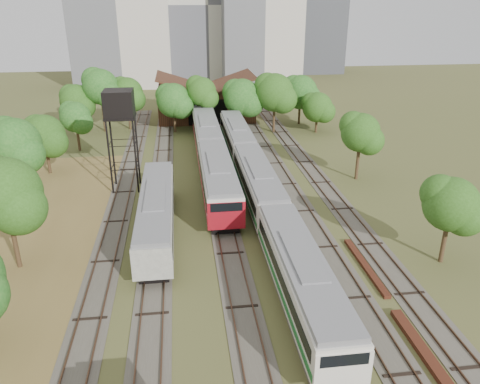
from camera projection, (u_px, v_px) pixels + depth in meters
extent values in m
plane|color=#475123|center=(281.00, 336.00, 29.00)|extent=(240.00, 240.00, 0.00)
cube|color=brown|center=(17.00, 285.00, 34.17)|extent=(14.00, 60.00, 0.04)
cube|color=#4C473D|center=(123.00, 192.00, 50.45)|extent=(2.60, 80.00, 0.06)
cube|color=#472D1E|center=(117.00, 192.00, 50.33)|extent=(0.08, 80.00, 0.14)
cube|color=#472D1E|center=(130.00, 191.00, 50.50)|extent=(0.08, 80.00, 0.14)
cube|color=#4C473D|center=(161.00, 190.00, 50.93)|extent=(2.60, 80.00, 0.06)
cube|color=#472D1E|center=(154.00, 190.00, 50.81)|extent=(0.08, 80.00, 0.14)
cube|color=#472D1E|center=(167.00, 189.00, 50.98)|extent=(0.08, 80.00, 0.14)
cube|color=#4C473D|center=(216.00, 188.00, 51.64)|extent=(2.60, 80.00, 0.06)
cube|color=#472D1E|center=(209.00, 187.00, 51.52)|extent=(0.08, 80.00, 0.14)
cube|color=#472D1E|center=(222.00, 187.00, 51.70)|extent=(0.08, 80.00, 0.14)
cube|color=#4C473D|center=(252.00, 186.00, 52.12)|extent=(2.60, 80.00, 0.06)
cube|color=#472D1E|center=(245.00, 185.00, 52.00)|extent=(0.08, 80.00, 0.14)
cube|color=#472D1E|center=(258.00, 185.00, 52.17)|extent=(0.08, 80.00, 0.14)
cube|color=#4C473D|center=(287.00, 184.00, 52.60)|extent=(2.60, 80.00, 0.06)
cube|color=#472D1E|center=(280.00, 184.00, 52.48)|extent=(0.08, 80.00, 0.14)
cube|color=#472D1E|center=(293.00, 183.00, 52.65)|extent=(0.08, 80.00, 0.14)
cube|color=#4C473D|center=(321.00, 183.00, 53.07)|extent=(2.60, 80.00, 0.06)
cube|color=#472D1E|center=(315.00, 182.00, 52.95)|extent=(0.08, 80.00, 0.14)
cube|color=#472D1E|center=(327.00, 182.00, 53.13)|extent=(0.08, 80.00, 0.14)
cube|color=black|center=(218.00, 196.00, 48.44)|extent=(2.46, 15.64, 0.90)
cube|color=silver|center=(218.00, 179.00, 47.73)|extent=(3.24, 17.00, 2.80)
cube|color=black|center=(218.00, 176.00, 47.60)|extent=(3.30, 15.64, 0.95)
cube|color=slate|center=(218.00, 164.00, 47.12)|extent=(2.99, 16.66, 0.40)
cube|color=maroon|center=(218.00, 186.00, 48.03)|extent=(3.30, 16.66, 0.50)
cube|color=maroon|center=(226.00, 216.00, 40.05)|extent=(3.28, 0.25, 2.52)
cube|color=black|center=(207.00, 147.00, 64.47)|extent=(2.46, 15.64, 0.90)
cube|color=silver|center=(207.00, 134.00, 63.76)|extent=(3.24, 17.00, 2.80)
cube|color=black|center=(207.00, 131.00, 63.63)|extent=(3.30, 15.64, 0.95)
cube|color=slate|center=(207.00, 122.00, 63.15)|extent=(2.99, 16.66, 0.40)
cube|color=maroon|center=(207.00, 139.00, 64.06)|extent=(3.30, 16.66, 0.50)
cube|color=black|center=(300.00, 298.00, 31.95)|extent=(2.27, 15.64, 0.82)
cube|color=silver|center=(301.00, 277.00, 31.30)|extent=(2.99, 17.00, 2.58)
cube|color=black|center=(301.00, 273.00, 31.18)|extent=(3.05, 15.64, 0.88)
cube|color=slate|center=(302.00, 258.00, 30.73)|extent=(2.75, 16.66, 0.37)
cube|color=#175F26|center=(301.00, 286.00, 31.57)|extent=(3.05, 16.66, 0.46)
cube|color=silver|center=(343.00, 371.00, 23.61)|extent=(3.03, 0.25, 2.32)
cube|color=black|center=(258.00, 198.00, 47.98)|extent=(2.27, 15.64, 0.82)
cube|color=silver|center=(258.00, 183.00, 47.33)|extent=(2.99, 17.00, 2.58)
cube|color=black|center=(258.00, 180.00, 47.21)|extent=(3.05, 15.64, 0.88)
cube|color=slate|center=(258.00, 169.00, 46.76)|extent=(2.75, 16.66, 0.37)
cube|color=#175F26|center=(258.00, 189.00, 47.60)|extent=(3.05, 16.66, 0.46)
cube|color=black|center=(237.00, 148.00, 64.01)|extent=(2.27, 15.64, 0.82)
cube|color=silver|center=(237.00, 136.00, 63.35)|extent=(2.99, 17.00, 2.58)
cube|color=black|center=(237.00, 134.00, 63.24)|extent=(3.05, 15.64, 0.88)
cube|color=slate|center=(237.00, 125.00, 62.79)|extent=(2.75, 16.66, 0.37)
cube|color=#175F26|center=(237.00, 141.00, 63.63)|extent=(3.05, 16.66, 0.46)
cube|color=black|center=(200.00, 116.00, 81.44)|extent=(2.07, 14.72, 0.75)
cube|color=silver|center=(200.00, 107.00, 80.84)|extent=(2.73, 16.00, 2.36)
cube|color=black|center=(200.00, 106.00, 80.74)|extent=(2.79, 14.72, 0.80)
cube|color=slate|center=(200.00, 100.00, 80.33)|extent=(2.51, 15.68, 0.34)
cube|color=#175F26|center=(200.00, 111.00, 81.10)|extent=(2.79, 15.68, 0.42)
cube|color=silver|center=(203.00, 119.00, 73.61)|extent=(2.77, 0.25, 2.12)
cube|color=black|center=(158.00, 228.00, 41.69)|extent=(2.20, 16.56, 0.80)
cube|color=gray|center=(156.00, 212.00, 41.06)|extent=(2.89, 18.00, 2.50)
cube|color=black|center=(156.00, 209.00, 40.95)|extent=(2.95, 16.56, 0.85)
cube|color=slate|center=(155.00, 197.00, 40.51)|extent=(2.66, 17.64, 0.36)
cylinder|color=black|center=(110.00, 158.00, 48.69)|extent=(0.20, 0.20, 7.90)
cylinder|color=black|center=(136.00, 157.00, 49.01)|extent=(0.20, 0.20, 7.90)
cylinder|color=black|center=(113.00, 151.00, 51.13)|extent=(0.20, 0.20, 7.90)
cylinder|color=black|center=(137.00, 150.00, 51.45)|extent=(0.20, 0.20, 7.90)
cube|color=black|center=(120.00, 117.00, 48.52)|extent=(3.11, 3.11, 0.20)
cube|color=black|center=(119.00, 103.00, 47.97)|extent=(2.96, 2.96, 2.67)
cube|color=#4E2416|center=(435.00, 368.00, 26.24)|extent=(0.69, 10.32, 0.34)
cube|color=#4E2416|center=(365.00, 266.00, 36.32)|extent=(0.52, 8.37, 0.27)
cube|color=#362113|center=(206.00, 102.00, 80.95)|extent=(16.00, 11.00, 5.50)
cube|color=#362113|center=(182.00, 83.00, 79.19)|extent=(8.45, 11.55, 2.96)
cube|color=#362113|center=(228.00, 82.00, 80.14)|extent=(8.45, 11.55, 2.96)
cube|color=black|center=(208.00, 112.00, 76.17)|extent=(6.40, 0.15, 4.12)
cylinder|color=#382616|center=(14.00, 239.00, 35.55)|extent=(0.36, 0.36, 4.90)
sphere|color=#285115|center=(5.00, 193.00, 34.10)|extent=(5.35, 5.35, 5.35)
cylinder|color=#382616|center=(21.00, 179.00, 47.41)|extent=(0.36, 0.36, 4.79)
sphere|color=#285115|center=(14.00, 144.00, 45.99)|extent=(5.20, 5.20, 5.20)
cylinder|color=#382616|center=(48.00, 158.00, 55.38)|extent=(0.36, 0.36, 3.66)
sphere|color=#285115|center=(44.00, 135.00, 54.29)|extent=(4.82, 4.82, 4.82)
cylinder|color=#382616|center=(78.00, 138.00, 63.70)|extent=(0.36, 0.36, 3.66)
sphere|color=#285115|center=(75.00, 117.00, 62.61)|extent=(4.10, 4.10, 4.10)
cylinder|color=#382616|center=(79.00, 120.00, 72.45)|extent=(0.36, 0.36, 3.86)
sphere|color=#285115|center=(77.00, 101.00, 71.31)|extent=(5.00, 5.00, 5.00)
cylinder|color=#382616|center=(104.00, 114.00, 72.61)|extent=(0.36, 0.36, 5.46)
sphere|color=#285115|center=(100.00, 87.00, 70.99)|extent=(5.40, 5.40, 5.40)
cylinder|color=#382616|center=(129.00, 115.00, 74.11)|extent=(0.36, 0.36, 4.47)
sphere|color=#285115|center=(127.00, 93.00, 72.79)|extent=(4.95, 4.95, 4.95)
cylinder|color=#382616|center=(175.00, 120.00, 72.57)|extent=(0.36, 0.36, 3.87)
sphere|color=#285115|center=(174.00, 101.00, 71.42)|extent=(5.24, 5.24, 5.24)
cylinder|color=#382616|center=(202.00, 116.00, 72.84)|extent=(0.36, 0.36, 4.85)
sphere|color=#285115|center=(202.00, 92.00, 71.41)|extent=(4.47, 4.47, 4.47)
cylinder|color=#382616|center=(242.00, 118.00, 73.08)|extent=(0.36, 0.36, 4.15)
sphere|color=#285115|center=(242.00, 98.00, 71.85)|extent=(5.68, 5.68, 5.68)
cylinder|color=#382616|center=(274.00, 117.00, 72.23)|extent=(0.36, 0.36, 4.86)
sphere|color=#285115|center=(275.00, 93.00, 70.79)|extent=(5.75, 5.75, 5.75)
cylinder|color=#382616|center=(299.00, 112.00, 77.30)|extent=(0.36, 0.36, 4.13)
sphere|color=#285115|center=(300.00, 92.00, 76.08)|extent=(5.51, 5.51, 5.51)
cylinder|color=#382616|center=(444.00, 240.00, 36.48)|extent=(0.36, 0.36, 3.92)
sphere|color=#285115|center=(451.00, 204.00, 35.31)|extent=(4.21, 4.21, 4.21)
cylinder|color=#382616|center=(358.00, 161.00, 53.44)|extent=(0.36, 0.36, 4.34)
sphere|color=#285115|center=(361.00, 133.00, 52.15)|extent=(4.37, 4.37, 4.37)
cylinder|color=#382616|center=(316.00, 123.00, 72.54)|extent=(0.36, 0.36, 3.10)
sphere|color=#285115|center=(317.00, 107.00, 71.63)|extent=(4.59, 4.59, 4.59)
cube|color=beige|center=(206.00, 4.00, 113.93)|extent=(20.00, 18.00, 36.00)
cube|color=#404248|center=(320.00, 20.00, 128.43)|extent=(12.00, 12.00, 28.00)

